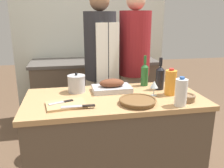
% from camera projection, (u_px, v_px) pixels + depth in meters
% --- Properties ---
extents(kitchen_island, '(1.47, 0.71, 0.87)m').
position_uv_depth(kitchen_island, '(114.00, 143.00, 2.10)').
color(kitchen_island, brown).
rests_on(kitchen_island, ground_plane).
extents(back_counter, '(1.73, 0.60, 0.92)m').
position_uv_depth(back_counter, '(95.00, 92.00, 3.42)').
color(back_counter, brown).
rests_on(back_counter, ground_plane).
extents(back_wall, '(2.23, 0.10, 2.55)m').
position_uv_depth(back_wall, '(91.00, 33.00, 3.52)').
color(back_wall, silver).
rests_on(back_wall, ground_plane).
extents(roasting_pan, '(0.34, 0.22, 0.11)m').
position_uv_depth(roasting_pan, '(112.00, 86.00, 2.11)').
color(roasting_pan, '#BCBCC1').
rests_on(roasting_pan, kitchen_island).
extents(wicker_basket, '(0.29, 0.29, 0.04)m').
position_uv_depth(wicker_basket, '(138.00, 101.00, 1.81)').
color(wicker_basket, brown).
rests_on(wicker_basket, kitchen_island).
extents(cutting_board, '(0.31, 0.24, 0.02)m').
position_uv_depth(cutting_board, '(66.00, 105.00, 1.78)').
color(cutting_board, tan).
rests_on(cutting_board, kitchen_island).
extents(stock_pot, '(0.15, 0.15, 0.17)m').
position_uv_depth(stock_pot, '(77.00, 84.00, 2.08)').
color(stock_pot, '#B7B7BC').
rests_on(stock_pot, kitchen_island).
extents(mixing_bowl, '(0.13, 0.13, 0.06)m').
position_uv_depth(mixing_bowl, '(187.00, 97.00, 1.86)').
color(mixing_bowl, '#846647').
rests_on(mixing_bowl, kitchen_island).
extents(juice_jug, '(0.10, 0.10, 0.23)m').
position_uv_depth(juice_jug, '(171.00, 82.00, 2.00)').
color(juice_jug, orange).
rests_on(juice_jug, kitchen_island).
extents(milk_jug, '(0.09, 0.09, 0.22)m').
position_uv_depth(milk_jug, '(181.00, 92.00, 1.76)').
color(milk_jug, white).
rests_on(milk_jug, kitchen_island).
extents(wine_bottle_green, '(0.08, 0.08, 0.29)m').
position_uv_depth(wine_bottle_green, '(160.00, 77.00, 2.15)').
color(wine_bottle_green, black).
rests_on(wine_bottle_green, kitchen_island).
extents(wine_bottle_dark, '(0.07, 0.07, 0.29)m').
position_uv_depth(wine_bottle_dark, '(145.00, 74.00, 2.26)').
color(wine_bottle_dark, '#28662D').
rests_on(wine_bottle_dark, kitchen_island).
extents(wine_glass_left, '(0.07, 0.07, 0.13)m').
position_uv_depth(wine_glass_left, '(154.00, 85.00, 1.97)').
color(wine_glass_left, silver).
rests_on(wine_glass_left, kitchen_island).
extents(knife_chef, '(0.25, 0.03, 0.01)m').
position_uv_depth(knife_chef, '(79.00, 106.00, 1.71)').
color(knife_chef, '#B7B7BC').
rests_on(knife_chef, cutting_board).
extents(knife_paring, '(0.19, 0.09, 0.01)m').
position_uv_depth(knife_paring, '(62.00, 102.00, 1.79)').
color(knife_paring, '#B7B7BC').
rests_on(knife_paring, cutting_board).
extents(condiment_bottle_tall, '(0.05, 0.05, 0.19)m').
position_uv_depth(condiment_bottle_tall, '(99.00, 54.00, 3.27)').
color(condiment_bottle_tall, '#234C28').
rests_on(condiment_bottle_tall, back_counter).
extents(condiment_bottle_short, '(0.06, 0.06, 0.19)m').
position_uv_depth(condiment_bottle_short, '(102.00, 53.00, 3.33)').
color(condiment_bottle_short, '#B28E2D').
rests_on(condiment_bottle_short, back_counter).
extents(person_cook_aproned, '(0.36, 0.38, 1.77)m').
position_uv_depth(person_cook_aproned, '(101.00, 66.00, 2.60)').
color(person_cook_aproned, beige).
rests_on(person_cook_aproned, ground_plane).
extents(person_cook_guest, '(0.35, 0.35, 1.78)m').
position_uv_depth(person_cook_guest, '(134.00, 63.00, 2.75)').
color(person_cook_guest, beige).
rests_on(person_cook_guest, ground_plane).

